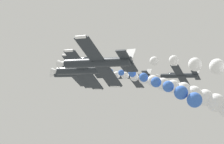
% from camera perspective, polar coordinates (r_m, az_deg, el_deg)
% --- Properties ---
extents(airplane_lead, '(8.39, 10.35, 5.22)m').
position_cam_1_polar(airplane_lead, '(82.93, -5.85, -0.32)').
color(airplane_lead, '#23282D').
extents(smoke_trail_lead, '(6.67, 26.27, 8.66)m').
position_cam_1_polar(smoke_trail_lead, '(73.38, 11.56, -3.23)').
color(smoke_trail_lead, white).
extents(airplane_left_inner, '(7.77, 10.35, 6.14)m').
position_cam_1_polar(airplane_left_inner, '(71.52, -5.20, 0.05)').
color(airplane_left_inner, '#23282D').
extents(smoke_trail_left_inner, '(2.43, 16.29, 6.32)m').
position_cam_1_polar(smoke_trail_left_inner, '(62.68, 8.59, -2.50)').
color(smoke_trail_left_inner, blue).
extents(airplane_right_inner, '(8.38, 10.35, 5.23)m').
position_cam_1_polar(airplane_right_inner, '(86.29, 2.62, -0.61)').
color(airplane_right_inner, '#23282D').
extents(airplane_left_outer, '(8.01, 10.35, 5.82)m').
position_cam_1_polar(airplane_left_outer, '(58.55, -4.42, 0.26)').
color(airplane_left_outer, '#23282D').
extents(airplane_right_outer, '(8.39, 10.35, 5.21)m').
position_cam_1_polar(airplane_right_outer, '(93.19, 9.55, -0.51)').
color(airplane_right_outer, '#23282D').
extents(airplane_trailing, '(8.02, 10.35, 5.80)m').
position_cam_1_polar(airplane_trailing, '(46.52, -2.37, 1.38)').
color(airplane_trailing, '#23282D').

